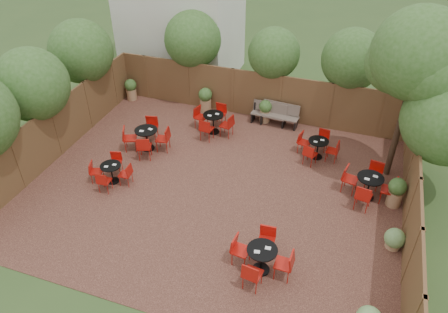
% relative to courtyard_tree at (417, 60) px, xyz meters
% --- Properties ---
extents(ground, '(80.00, 80.00, 0.00)m').
position_rel_courtyard_tree_xyz_m(ground, '(-5.39, -2.69, -4.22)').
color(ground, '#354F23').
rests_on(ground, ground).
extents(courtyard_paving, '(12.00, 10.00, 0.02)m').
position_rel_courtyard_tree_xyz_m(courtyard_paving, '(-5.39, -2.69, -4.21)').
color(courtyard_paving, '#351D15').
rests_on(courtyard_paving, ground).
extents(fence_back, '(12.00, 0.08, 2.00)m').
position_rel_courtyard_tree_xyz_m(fence_back, '(-5.39, 2.31, -3.22)').
color(fence_back, brown).
rests_on(fence_back, ground).
extents(fence_left, '(0.08, 10.00, 2.00)m').
position_rel_courtyard_tree_xyz_m(fence_left, '(-11.39, -2.69, -3.22)').
color(fence_left, brown).
rests_on(fence_left, ground).
extents(fence_right, '(0.08, 10.00, 2.00)m').
position_rel_courtyard_tree_xyz_m(fence_right, '(0.61, -2.69, -3.22)').
color(fence_right, brown).
rests_on(fence_right, ground).
extents(overhang_foliage, '(16.07, 10.88, 2.79)m').
position_rel_courtyard_tree_xyz_m(overhang_foliage, '(-7.27, -0.53, -1.45)').
color(overhang_foliage, '#2D531A').
rests_on(overhang_foliage, ground).
extents(courtyard_tree, '(2.90, 2.82, 5.78)m').
position_rel_courtyard_tree_xyz_m(courtyard_tree, '(0.00, 0.00, 0.00)').
color(courtyard_tree, black).
rests_on(courtyard_tree, courtyard_paving).
extents(park_bench_left, '(1.44, 0.55, 0.88)m').
position_rel_courtyard_tree_xyz_m(park_bench_left, '(-4.70, 1.93, -3.75)').
color(park_bench_left, brown).
rests_on(park_bench_left, courtyard_paving).
extents(park_bench_right, '(1.55, 0.62, 0.94)m').
position_rel_courtyard_tree_xyz_m(park_bench_right, '(-4.25, 1.94, -3.71)').
color(park_bench_right, brown).
rests_on(park_bench_right, courtyard_paving).
extents(bistro_tables, '(9.75, 7.71, 0.95)m').
position_rel_courtyard_tree_xyz_m(bistro_tables, '(-4.84, -1.85, -3.74)').
color(bistro_tables, black).
rests_on(bistro_tables, courtyard_paving).
extents(planters, '(11.79, 4.19, 1.06)m').
position_rel_courtyard_tree_xyz_m(planters, '(-5.66, 1.03, -3.66)').
color(planters, '#9D744E').
rests_on(planters, courtyard_paving).
extents(low_shrubs, '(3.23, 4.44, 0.67)m').
position_rel_courtyard_tree_xyz_m(low_shrubs, '(-0.67, -5.73, -3.89)').
color(low_shrubs, '#9D744E').
rests_on(low_shrubs, courtyard_paving).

